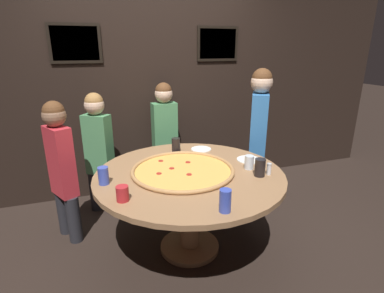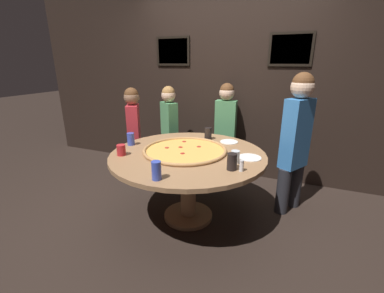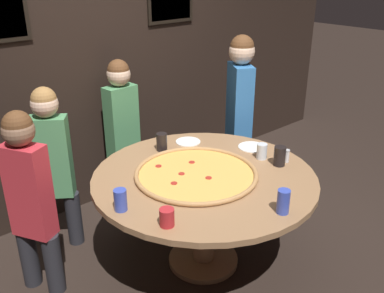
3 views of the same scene
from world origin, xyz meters
TOP-DOWN VIEW (x-y plane):
  - ground_plane at (0.00, 0.00)m, footprint 24.00×24.00m
  - back_wall at (0.00, 1.37)m, footprint 6.40×0.08m
  - dining_table at (0.00, 0.00)m, footprint 1.55×1.55m
  - giant_pizza at (-0.05, 0.03)m, footprint 0.85×0.85m
  - drink_cup_far_right at (0.51, -0.25)m, footprint 0.09×0.09m
  - drink_cup_front_edge at (-0.57, -0.31)m, footprint 0.08×0.08m
  - drink_cup_far_left at (0.02, -0.65)m, footprint 0.08×0.08m
  - drink_cup_near_left at (0.50, -0.09)m, footprint 0.08×0.08m
  - drink_cup_by_shaker at (-0.68, 0.00)m, footprint 0.08×0.08m
  - drink_cup_centre_back at (0.03, 0.52)m, footprint 0.08×0.08m
  - white_plate_far_back at (0.29, 0.51)m, footprint 0.20×0.20m
  - white_plate_near_front at (0.60, 0.09)m, footprint 0.22×0.22m
  - condiment_shaker at (0.59, -0.25)m, footprint 0.04×0.04m
  - diner_side_left at (-0.68, 0.92)m, footprint 0.33×0.29m
  - diner_far_left at (0.98, 0.59)m, footprint 0.31×0.39m
  - diner_side_right at (0.07, 1.14)m, footprint 0.34×0.20m
  - diner_centre_back at (-1.01, 0.54)m, footprint 0.26×0.34m

SIDE VIEW (x-z plane):
  - ground_plane at x=0.00m, z-range 0.00..0.00m
  - dining_table at x=0.00m, z-range 0.24..0.98m
  - diner_side_left at x=-0.68m, z-range 0.09..1.38m
  - diner_centre_back at x=-1.01m, z-range 0.09..1.39m
  - white_plate_far_back at x=0.29m, z-range 0.74..0.75m
  - white_plate_near_front at x=0.60m, z-range 0.74..0.75m
  - giant_pizza at x=-0.05m, z-range 0.74..0.77m
  - diner_side_right at x=0.07m, z-range 0.09..1.43m
  - condiment_shaker at x=0.59m, z-range 0.74..0.84m
  - drink_cup_front_edge at x=-0.57m, z-range 0.74..0.85m
  - drink_cup_near_left at x=0.50m, z-range 0.74..0.86m
  - drink_cup_by_shaker at x=-0.68m, z-range 0.74..0.87m
  - drink_cup_centre_back at x=0.03m, z-range 0.74..0.88m
  - drink_cup_far_right at x=0.51m, z-range 0.74..0.88m
  - drink_cup_far_left at x=0.02m, z-range 0.74..0.89m
  - diner_far_left at x=0.98m, z-range 0.10..1.61m
  - back_wall at x=0.00m, z-range 0.00..2.60m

